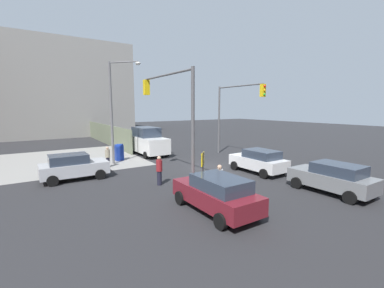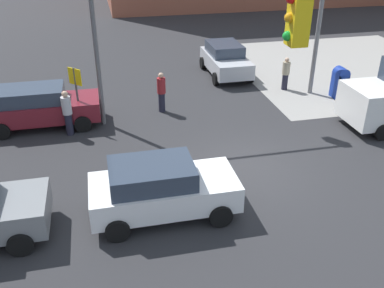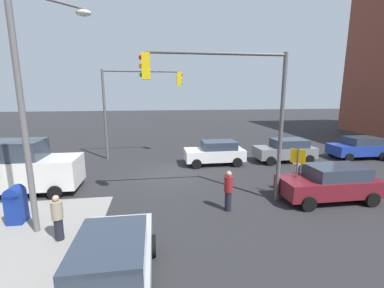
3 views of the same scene
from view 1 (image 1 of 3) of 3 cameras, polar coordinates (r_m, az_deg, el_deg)
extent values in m
plane|color=#28282B|center=(19.68, 3.96, -5.15)|extent=(120.00, 120.00, 0.00)
cube|color=gray|center=(24.81, -26.63, -3.20)|extent=(12.00, 12.00, 0.01)
cube|color=slate|center=(35.55, -19.37, 2.35)|extent=(22.26, 0.12, 2.40)
cube|color=gray|center=(51.45, -29.66, 10.17)|extent=(20.00, 24.00, 14.51)
cylinder|color=#59595B|center=(12.94, 0.19, 2.50)|extent=(0.18, 0.18, 6.50)
cylinder|color=#59595B|center=(15.45, -5.84, 15.02)|extent=(5.71, 0.12, 0.12)
cube|color=yellow|center=(17.97, -10.09, 12.27)|extent=(0.32, 0.36, 1.00)
sphere|color=red|center=(18.16, -10.35, 13.23)|extent=(0.18, 0.18, 0.18)
sphere|color=orange|center=(18.13, -10.32, 12.23)|extent=(0.18, 0.18, 0.18)
sphere|color=green|center=(18.11, -10.29, 11.22)|extent=(0.18, 0.18, 0.18)
cylinder|color=#59595B|center=(25.50, 6.02, 5.26)|extent=(0.18, 0.18, 6.50)
cylinder|color=#59595B|center=(23.49, 10.42, 12.57)|extent=(5.44, 0.12, 0.12)
cube|color=yellow|center=(21.56, 15.46, 11.40)|extent=(0.32, 0.36, 1.00)
sphere|color=red|center=(21.47, 15.86, 12.26)|extent=(0.18, 0.18, 0.18)
sphere|color=orange|center=(21.45, 15.82, 11.41)|extent=(0.18, 0.18, 0.18)
sphere|color=green|center=(21.43, 15.79, 10.56)|extent=(0.18, 0.18, 0.18)
cylinder|color=slate|center=(21.26, -17.48, 6.38)|extent=(0.20, 0.20, 8.00)
cylinder|color=slate|center=(20.92, -15.03, 17.18)|extent=(1.84, 1.70, 0.10)
ellipsoid|color=silver|center=(20.35, -11.93, 17.11)|extent=(0.56, 0.36, 0.24)
cylinder|color=#4C4C4C|center=(12.57, 2.38, -7.19)|extent=(0.08, 0.08, 2.40)
cube|color=yellow|center=(12.37, 2.40, -3.39)|extent=(0.48, 0.48, 0.64)
cube|color=navy|center=(22.79, -15.86, -2.13)|extent=(0.56, 0.64, 1.15)
cylinder|color=navy|center=(22.69, -15.91, -0.70)|extent=(0.56, 0.64, 0.56)
cube|color=#B7BABF|center=(17.86, -24.63, -4.97)|extent=(1.80, 3.94, 0.75)
cube|color=#2D3847|center=(17.70, -25.76, -3.01)|extent=(1.58, 2.20, 0.55)
cylinder|color=black|center=(19.04, -20.98, -5.15)|extent=(0.22, 0.64, 0.64)
cylinder|color=black|center=(17.32, -19.70, -6.37)|extent=(0.22, 0.64, 0.64)
cylinder|color=black|center=(18.69, -29.05, -5.88)|extent=(0.22, 0.64, 0.64)
cylinder|color=black|center=(16.95, -28.59, -7.22)|extent=(0.22, 0.64, 0.64)
cube|color=maroon|center=(11.48, 5.15, -11.38)|extent=(4.38, 1.80, 0.75)
cube|color=#2D3847|center=(11.02, 6.33, -8.68)|extent=(2.45, 1.58, 0.55)
cylinder|color=black|center=(12.28, -2.66, -11.88)|extent=(0.64, 0.22, 0.64)
cylinder|color=black|center=(13.23, 4.19, -10.39)|extent=(0.64, 0.22, 0.64)
cylinder|color=black|center=(10.02, 6.39, -16.71)|extent=(0.64, 0.22, 0.64)
cylinder|color=black|center=(11.17, 13.77, -14.22)|extent=(0.64, 0.22, 0.64)
cube|color=white|center=(18.56, 14.40, -4.01)|extent=(4.04, 1.80, 0.75)
cube|color=#2D3847|center=(18.22, 15.22, -2.17)|extent=(2.26, 1.58, 0.55)
cylinder|color=black|center=(18.96, 9.44, -4.76)|extent=(0.64, 0.22, 0.64)
cylinder|color=black|center=(20.19, 13.22, -4.07)|extent=(0.64, 0.22, 0.64)
cylinder|color=black|center=(17.10, 15.70, -6.38)|extent=(0.64, 0.22, 0.64)
cylinder|color=black|center=(18.46, 19.41, -5.47)|extent=(0.64, 0.22, 0.64)
cube|color=slate|center=(15.66, 28.50, -7.01)|extent=(4.17, 1.80, 0.75)
cube|color=#2D3847|center=(15.37, 29.76, -4.88)|extent=(2.34, 1.58, 0.55)
cylinder|color=black|center=(15.71, 22.24, -7.99)|extent=(0.64, 0.22, 0.64)
cylinder|color=black|center=(17.18, 25.69, -6.83)|extent=(0.64, 0.22, 0.64)
cylinder|color=black|center=(14.38, 31.68, -10.09)|extent=(0.64, 0.22, 0.64)
cylinder|color=black|center=(15.98, 34.48, -8.57)|extent=(0.64, 0.22, 0.64)
cube|color=white|center=(24.97, -9.74, -0.02)|extent=(5.40, 2.10, 1.40)
cube|color=#2D3847|center=(25.23, -10.20, 2.69)|extent=(3.02, 1.85, 0.90)
cylinder|color=black|center=(23.88, -5.63, -2.01)|extent=(0.64, 0.22, 0.64)
cylinder|color=black|center=(23.01, -10.28, -2.49)|extent=(0.64, 0.22, 0.64)
cylinder|color=black|center=(27.15, -9.22, -0.84)|extent=(0.64, 0.22, 0.64)
cylinder|color=black|center=(26.38, -13.39, -1.22)|extent=(0.64, 0.22, 0.64)
cylinder|color=#B2B2B7|center=(12.69, 6.11, -7.11)|extent=(0.36, 0.36, 0.68)
sphere|color=tan|center=(12.57, 6.14, -5.11)|extent=(0.23, 0.23, 0.23)
cylinder|color=#1E1E2D|center=(12.91, 6.05, -10.39)|extent=(0.28, 0.28, 0.86)
cylinder|color=maroon|center=(15.09, -7.30, -4.76)|extent=(0.36, 0.36, 0.66)
sphere|color=tan|center=(15.00, -7.33, -3.11)|extent=(0.23, 0.23, 0.23)
cylinder|color=#1E1E2D|center=(15.27, -7.24, -7.50)|extent=(0.28, 0.28, 0.84)
cylinder|color=#9E937A|center=(20.40, -18.25, -2.00)|extent=(0.36, 0.36, 0.61)
sphere|color=tan|center=(20.34, -18.30, -0.87)|extent=(0.21, 0.21, 0.21)
cylinder|color=#1E1E2D|center=(20.53, -18.16, -3.88)|extent=(0.28, 0.28, 0.77)
camera|label=2|loc=(25.71, 32.67, 13.37)|focal=40.00mm
camera|label=3|loc=(16.54, -45.11, 6.84)|focal=24.00mm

